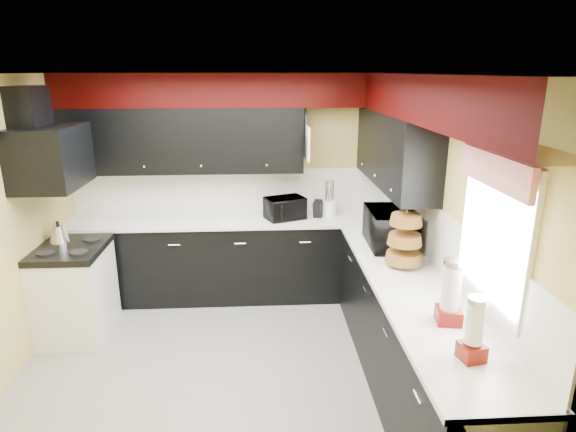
% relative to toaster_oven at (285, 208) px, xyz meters
% --- Properties ---
extents(ground, '(3.60, 3.60, 0.00)m').
position_rel_toaster_oven_xyz_m(ground, '(-0.60, -1.47, -1.06)').
color(ground, gray).
rests_on(ground, ground).
extents(wall_back, '(3.60, 0.06, 2.50)m').
position_rel_toaster_oven_xyz_m(wall_back, '(-0.60, 0.33, 0.19)').
color(wall_back, '#E0C666').
rests_on(wall_back, ground).
extents(wall_right, '(0.06, 3.60, 2.50)m').
position_rel_toaster_oven_xyz_m(wall_right, '(1.20, -1.47, 0.19)').
color(wall_right, '#E0C666').
rests_on(wall_right, ground).
extents(ceiling, '(3.60, 3.60, 0.06)m').
position_rel_toaster_oven_xyz_m(ceiling, '(-0.60, -1.47, 1.44)').
color(ceiling, white).
rests_on(ceiling, wall_back).
extents(cab_back, '(3.60, 0.60, 0.90)m').
position_rel_toaster_oven_xyz_m(cab_back, '(-0.60, 0.03, -0.61)').
color(cab_back, black).
rests_on(cab_back, ground).
extents(cab_right, '(0.60, 3.00, 0.90)m').
position_rel_toaster_oven_xyz_m(cab_right, '(0.90, -1.77, -0.61)').
color(cab_right, black).
rests_on(cab_right, ground).
extents(counter_back, '(3.62, 0.64, 0.04)m').
position_rel_toaster_oven_xyz_m(counter_back, '(-0.60, 0.03, -0.14)').
color(counter_back, white).
rests_on(counter_back, cab_back).
extents(counter_right, '(0.64, 3.02, 0.04)m').
position_rel_toaster_oven_xyz_m(counter_right, '(0.90, -1.77, -0.14)').
color(counter_right, white).
rests_on(counter_right, cab_right).
extents(splash_back, '(3.60, 0.02, 0.50)m').
position_rel_toaster_oven_xyz_m(splash_back, '(-0.60, 0.32, 0.13)').
color(splash_back, white).
rests_on(splash_back, counter_back).
extents(splash_right, '(0.02, 3.60, 0.50)m').
position_rel_toaster_oven_xyz_m(splash_right, '(1.19, -1.47, 0.13)').
color(splash_right, white).
rests_on(splash_right, counter_right).
extents(upper_back, '(2.60, 0.35, 0.70)m').
position_rel_toaster_oven_xyz_m(upper_back, '(-1.10, 0.16, 0.74)').
color(upper_back, black).
rests_on(upper_back, wall_back).
extents(upper_right, '(0.35, 1.80, 0.70)m').
position_rel_toaster_oven_xyz_m(upper_right, '(1.03, -0.57, 0.74)').
color(upper_right, black).
rests_on(upper_right, wall_right).
extents(soffit_back, '(3.60, 0.36, 0.35)m').
position_rel_toaster_oven_xyz_m(soffit_back, '(-0.60, 0.15, 1.26)').
color(soffit_back, black).
rests_on(soffit_back, wall_back).
extents(soffit_right, '(0.36, 3.24, 0.35)m').
position_rel_toaster_oven_xyz_m(soffit_right, '(1.02, -1.65, 1.26)').
color(soffit_right, black).
rests_on(soffit_right, wall_right).
extents(stove, '(0.60, 0.75, 0.86)m').
position_rel_toaster_oven_xyz_m(stove, '(-2.10, -0.72, -0.63)').
color(stove, white).
rests_on(stove, ground).
extents(cooktop, '(0.62, 0.77, 0.06)m').
position_rel_toaster_oven_xyz_m(cooktop, '(-2.10, -0.72, -0.17)').
color(cooktop, black).
rests_on(cooktop, stove).
extents(hood, '(0.50, 0.78, 0.55)m').
position_rel_toaster_oven_xyz_m(hood, '(-2.15, -0.72, 0.72)').
color(hood, black).
rests_on(hood, wall_left).
extents(hood_duct, '(0.24, 0.40, 0.40)m').
position_rel_toaster_oven_xyz_m(hood_duct, '(-2.28, -0.72, 1.14)').
color(hood_duct, black).
rests_on(hood_duct, wall_left).
extents(window, '(0.03, 0.86, 0.96)m').
position_rel_toaster_oven_xyz_m(window, '(1.19, -2.37, 0.49)').
color(window, white).
rests_on(window, wall_right).
extents(valance, '(0.04, 0.88, 0.20)m').
position_rel_toaster_oven_xyz_m(valance, '(1.13, -2.37, 0.89)').
color(valance, red).
rests_on(valance, wall_right).
extents(pan_top, '(0.03, 0.22, 0.40)m').
position_rel_toaster_oven_xyz_m(pan_top, '(0.22, 0.08, 0.94)').
color(pan_top, black).
rests_on(pan_top, upper_back).
extents(pan_mid, '(0.03, 0.28, 0.46)m').
position_rel_toaster_oven_xyz_m(pan_mid, '(0.22, -0.05, 0.69)').
color(pan_mid, black).
rests_on(pan_mid, upper_back).
extents(pan_low, '(0.03, 0.24, 0.42)m').
position_rel_toaster_oven_xyz_m(pan_low, '(0.22, 0.21, 0.66)').
color(pan_low, black).
rests_on(pan_low, upper_back).
extents(cut_board, '(0.03, 0.26, 0.35)m').
position_rel_toaster_oven_xyz_m(cut_board, '(0.23, -0.17, 0.74)').
color(cut_board, white).
rests_on(cut_board, upper_back).
extents(baskets, '(0.27, 0.27, 0.50)m').
position_rel_toaster_oven_xyz_m(baskets, '(0.92, -1.42, 0.12)').
color(baskets, brown).
rests_on(baskets, upper_right).
extents(deco_plate, '(0.03, 0.24, 0.24)m').
position_rel_toaster_oven_xyz_m(deco_plate, '(1.17, -1.82, 1.19)').
color(deco_plate, white).
rests_on(deco_plate, wall_right).
extents(toaster_oven, '(0.51, 0.47, 0.24)m').
position_rel_toaster_oven_xyz_m(toaster_oven, '(0.00, 0.00, 0.00)').
color(toaster_oven, black).
rests_on(toaster_oven, counter_back).
extents(microwave, '(0.44, 0.63, 0.34)m').
position_rel_toaster_oven_xyz_m(microwave, '(0.94, -0.92, 0.05)').
color(microwave, black).
rests_on(microwave, counter_right).
extents(utensil_crock, '(0.19, 0.19, 0.18)m').
position_rel_toaster_oven_xyz_m(utensil_crock, '(0.50, 0.07, -0.03)').
color(utensil_crock, white).
rests_on(utensil_crock, counter_back).
extents(knife_block, '(0.13, 0.15, 0.19)m').
position_rel_toaster_oven_xyz_m(knife_block, '(0.37, 0.02, -0.02)').
color(knife_block, black).
rests_on(knife_block, counter_back).
extents(kettle, '(0.23, 0.23, 0.16)m').
position_rel_toaster_oven_xyz_m(kettle, '(-2.24, -0.58, -0.06)').
color(kettle, '#B9B9BE').
rests_on(kettle, cooktop).
extents(dispenser_a, '(0.18, 0.18, 0.42)m').
position_rel_toaster_oven_xyz_m(dispenser_a, '(0.94, -2.37, 0.09)').
color(dispenser_a, maroon).
rests_on(dispenser_a, counter_right).
extents(dispenser_b, '(0.15, 0.15, 0.35)m').
position_rel_toaster_oven_xyz_m(dispenser_b, '(0.91, -2.80, 0.06)').
color(dispenser_b, '#5E0B19').
rests_on(dispenser_b, counter_right).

